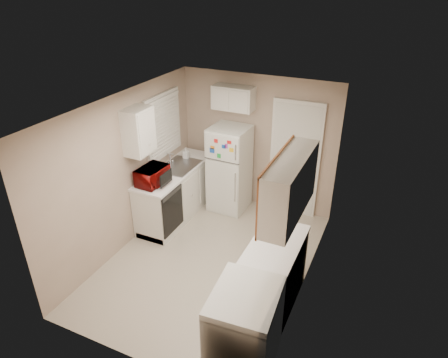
% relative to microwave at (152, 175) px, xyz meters
% --- Properties ---
extents(floor, '(3.80, 3.80, 0.00)m').
position_rel_microwave_xyz_m(floor, '(1.15, -0.32, -1.05)').
color(floor, beige).
rests_on(floor, ground).
extents(ceiling, '(3.80, 3.80, 0.00)m').
position_rel_microwave_xyz_m(ceiling, '(1.15, -0.32, 1.35)').
color(ceiling, white).
rests_on(ceiling, floor).
extents(wall_left, '(3.80, 3.80, 0.00)m').
position_rel_microwave_xyz_m(wall_left, '(-0.25, -0.32, 0.15)').
color(wall_left, tan).
rests_on(wall_left, floor).
extents(wall_right, '(3.80, 3.80, 0.00)m').
position_rel_microwave_xyz_m(wall_right, '(2.55, -0.32, 0.15)').
color(wall_right, tan).
rests_on(wall_right, floor).
extents(wall_back, '(2.80, 2.80, 0.00)m').
position_rel_microwave_xyz_m(wall_back, '(1.15, 1.58, 0.15)').
color(wall_back, tan).
rests_on(wall_back, floor).
extents(wall_front, '(2.80, 2.80, 0.00)m').
position_rel_microwave_xyz_m(wall_front, '(1.15, -2.22, 0.15)').
color(wall_front, tan).
rests_on(wall_front, floor).
extents(left_counter, '(0.60, 1.80, 0.90)m').
position_rel_microwave_xyz_m(left_counter, '(0.05, 0.58, -0.60)').
color(left_counter, silver).
rests_on(left_counter, floor).
extents(dishwasher, '(0.03, 0.58, 0.72)m').
position_rel_microwave_xyz_m(dishwasher, '(0.34, -0.02, -0.56)').
color(dishwasher, black).
rests_on(dishwasher, floor).
extents(sink, '(0.54, 0.74, 0.16)m').
position_rel_microwave_xyz_m(sink, '(0.05, 0.73, -0.19)').
color(sink, gray).
rests_on(sink, left_counter).
extents(microwave, '(0.52, 0.31, 0.34)m').
position_rel_microwave_xyz_m(microwave, '(0.00, 0.00, 0.00)').
color(microwave, maroon).
rests_on(microwave, left_counter).
extents(soap_bottle, '(0.10, 0.10, 0.21)m').
position_rel_microwave_xyz_m(soap_bottle, '(0.00, 1.06, -0.05)').
color(soap_bottle, white).
rests_on(soap_bottle, left_counter).
extents(window_blinds, '(0.10, 0.98, 1.08)m').
position_rel_microwave_xyz_m(window_blinds, '(-0.21, 0.73, 0.55)').
color(window_blinds, silver).
rests_on(window_blinds, wall_left).
extents(upper_cabinet_left, '(0.30, 0.45, 0.70)m').
position_rel_microwave_xyz_m(upper_cabinet_left, '(-0.10, -0.10, 0.75)').
color(upper_cabinet_left, silver).
rests_on(upper_cabinet_left, wall_left).
extents(refrigerator, '(0.66, 0.64, 1.55)m').
position_rel_microwave_xyz_m(refrigerator, '(0.78, 1.21, -0.27)').
color(refrigerator, silver).
rests_on(refrigerator, floor).
extents(cabinet_over_fridge, '(0.70, 0.30, 0.40)m').
position_rel_microwave_xyz_m(cabinet_over_fridge, '(0.75, 1.43, 0.95)').
color(cabinet_over_fridge, silver).
rests_on(cabinet_over_fridge, wall_back).
extents(interior_door, '(0.86, 0.06, 2.08)m').
position_rel_microwave_xyz_m(interior_door, '(1.85, 1.54, -0.03)').
color(interior_door, silver).
rests_on(interior_door, floor).
extents(right_counter, '(0.60, 2.00, 0.90)m').
position_rel_microwave_xyz_m(right_counter, '(2.25, -1.12, -0.60)').
color(right_counter, silver).
rests_on(right_counter, floor).
extents(stove, '(0.73, 0.87, 1.00)m').
position_rel_microwave_xyz_m(stove, '(2.27, -1.73, -0.55)').
color(stove, silver).
rests_on(stove, floor).
extents(upper_cabinet_right, '(0.30, 1.20, 0.70)m').
position_rel_microwave_xyz_m(upper_cabinet_right, '(2.40, -0.82, 0.75)').
color(upper_cabinet_right, silver).
rests_on(upper_cabinet_right, wall_right).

